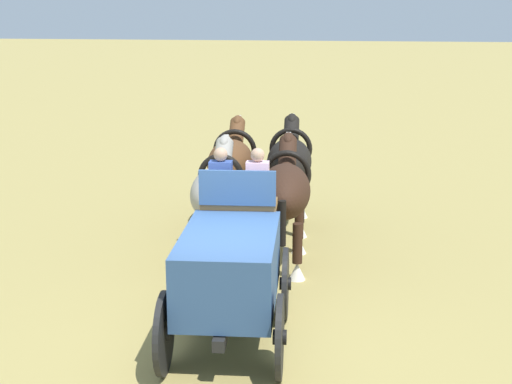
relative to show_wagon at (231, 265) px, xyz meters
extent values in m
plane|color=#9E8C4C|center=(-0.18, -0.02, -1.14)|extent=(220.00, 220.00, 0.00)
cube|color=#2D4C7A|center=(-0.18, -0.02, 0.03)|extent=(2.54, 1.55, 1.00)
cube|color=brown|center=(1.28, 0.12, 0.57)|extent=(0.67, 1.24, 0.12)
cube|color=#2D4C7A|center=(1.68, 0.16, -0.12)|extent=(0.34, 1.08, 0.60)
cube|color=#2D4C7A|center=(0.98, 0.09, 0.90)|extent=(0.17, 1.20, 0.55)
cube|color=black|center=(-0.18, -0.02, -0.57)|extent=(2.67, 0.41, 0.16)
cylinder|color=black|center=(0.72, 0.83, -0.57)|extent=(1.13, 0.18, 1.13)
cylinder|color=black|center=(0.72, 0.83, -0.57)|extent=(0.22, 0.20, 0.20)
cylinder|color=black|center=(0.86, -0.69, -0.57)|extent=(1.13, 0.18, 1.13)
cylinder|color=black|center=(0.86, -0.69, -0.57)|extent=(0.22, 0.20, 0.20)
cylinder|color=black|center=(-1.22, 0.65, -0.57)|extent=(1.13, 0.18, 1.13)
cylinder|color=black|center=(-1.22, 0.65, -0.57)|extent=(0.22, 0.20, 0.20)
cylinder|color=black|center=(-1.07, -0.87, -0.57)|extent=(1.13, 0.18, 1.13)
cylinder|color=black|center=(-1.07, -0.87, -0.57)|extent=(0.22, 0.20, 0.20)
cylinder|color=brown|center=(2.33, 0.22, -0.52)|extent=(2.60, 0.34, 0.10)
cube|color=#2D2D33|center=(1.37, 0.42, 0.71)|extent=(0.43, 0.36, 0.16)
cube|color=#334C99|center=(1.25, 0.41, 0.98)|extent=(0.27, 0.38, 0.55)
sphere|color=tan|center=(1.25, 0.41, 1.37)|extent=(0.22, 0.22, 0.22)
cube|color=#2D2D33|center=(1.43, -0.16, 0.71)|extent=(0.43, 0.36, 0.16)
cube|color=silver|center=(1.31, -0.17, 0.98)|extent=(0.27, 0.38, 0.55)
sphere|color=tan|center=(1.31, -0.17, 1.37)|extent=(0.22, 0.22, 0.22)
ellipsoid|color=#9E998E|center=(3.16, 0.95, 0.27)|extent=(2.04, 1.07, 0.89)
cylinder|color=#9E998E|center=(3.82, 1.25, -0.47)|extent=(0.18, 0.18, 0.72)
cone|color=silver|center=(3.82, 1.25, -0.98)|extent=(0.30, 0.30, 0.31)
cylinder|color=#9E998E|center=(3.87, 0.77, -0.47)|extent=(0.18, 0.18, 0.72)
cone|color=silver|center=(3.87, 0.77, -0.98)|extent=(0.30, 0.30, 0.31)
cylinder|color=#9E998E|center=(2.45, 1.13, -0.47)|extent=(0.18, 0.18, 0.72)
cone|color=silver|center=(2.45, 1.13, -0.98)|extent=(0.30, 0.30, 0.31)
cylinder|color=#9E998E|center=(2.50, 0.64, -0.47)|extent=(0.18, 0.18, 0.72)
cone|color=silver|center=(2.50, 0.64, -0.98)|extent=(0.30, 0.30, 0.31)
cylinder|color=#9E998E|center=(4.41, 1.06, 0.66)|extent=(0.97, 0.45, 0.81)
ellipsoid|color=#9E998E|center=(4.78, 1.10, 0.92)|extent=(0.62, 0.31, 0.32)
cube|color=silver|center=(5.06, 1.12, 0.92)|extent=(0.07, 0.11, 0.24)
torus|color=black|center=(4.04, 1.03, 0.37)|extent=(0.20, 0.93, 0.92)
cylinder|color=black|center=(2.13, 0.85, -0.03)|extent=(0.14, 0.14, 0.80)
ellipsoid|color=#331E14|center=(3.28, -0.35, 0.32)|extent=(2.20, 1.15, 0.96)
cylinder|color=#331E14|center=(3.99, -0.02, -0.46)|extent=(0.18, 0.18, 0.73)
cone|color=silver|center=(3.99, -0.02, -0.98)|extent=(0.30, 0.30, 0.31)
cylinder|color=#331E14|center=(4.04, -0.54, -0.46)|extent=(0.18, 0.18, 0.73)
cone|color=silver|center=(4.04, -0.54, -0.98)|extent=(0.30, 0.30, 0.31)
cylinder|color=#331E14|center=(2.52, -0.15, -0.46)|extent=(0.18, 0.18, 0.73)
cone|color=silver|center=(2.52, -0.15, -0.98)|extent=(0.30, 0.30, 0.31)
cylinder|color=#331E14|center=(2.57, -0.68, -0.46)|extent=(0.18, 0.18, 0.73)
cone|color=silver|center=(2.57, -0.68, -0.98)|extent=(0.30, 0.30, 0.31)
cylinder|color=#331E14|center=(4.60, -0.22, 0.72)|extent=(0.97, 0.45, 0.81)
ellipsoid|color=#331E14|center=(4.96, -0.19, 0.98)|extent=(0.62, 0.31, 0.32)
cube|color=silver|center=(5.24, -0.16, 0.98)|extent=(0.07, 0.11, 0.24)
torus|color=black|center=(4.23, -0.26, 0.42)|extent=(0.21, 0.99, 0.98)
cylinder|color=black|center=(2.18, -0.45, 0.02)|extent=(0.14, 0.14, 0.80)
ellipsoid|color=brown|center=(5.75, 1.19, 0.29)|extent=(2.18, 1.19, 1.00)
cylinder|color=brown|center=(6.46, 1.53, -0.49)|extent=(0.18, 0.18, 0.70)
cone|color=silver|center=(6.46, 1.53, -0.99)|extent=(0.30, 0.30, 0.30)
cylinder|color=brown|center=(6.51, 0.98, -0.49)|extent=(0.18, 0.18, 0.70)
cone|color=silver|center=(6.51, 0.98, -0.99)|extent=(0.30, 0.30, 0.30)
cylinder|color=brown|center=(4.99, 1.39, -0.49)|extent=(0.18, 0.18, 0.70)
cone|color=silver|center=(4.99, 1.39, -0.99)|extent=(0.30, 0.30, 0.30)
cylinder|color=brown|center=(5.04, 0.85, -0.49)|extent=(0.18, 0.18, 0.70)
cone|color=silver|center=(5.04, 0.85, -0.99)|extent=(0.30, 0.30, 0.30)
cylinder|color=brown|center=(7.06, 1.31, 0.70)|extent=(0.97, 0.45, 0.81)
ellipsoid|color=brown|center=(7.42, 1.34, 0.96)|extent=(0.62, 0.31, 0.32)
cube|color=silver|center=(7.70, 1.37, 0.96)|extent=(0.07, 0.11, 0.24)
torus|color=black|center=(6.69, 1.28, 0.39)|extent=(0.21, 1.03, 1.02)
cylinder|color=black|center=(4.65, 1.09, -0.01)|extent=(0.14, 0.14, 0.80)
ellipsoid|color=black|center=(5.87, -0.11, 0.35)|extent=(2.26, 1.17, 0.97)
cylinder|color=black|center=(6.60, 0.23, -0.44)|extent=(0.18, 0.18, 0.75)
cone|color=silver|center=(6.60, 0.23, -0.98)|extent=(0.30, 0.30, 0.32)
cylinder|color=black|center=(6.65, -0.30, -0.44)|extent=(0.18, 0.18, 0.75)
cone|color=silver|center=(6.65, -0.30, -0.98)|extent=(0.30, 0.30, 0.32)
cylinder|color=black|center=(5.09, 0.09, -0.44)|extent=(0.18, 0.18, 0.75)
cone|color=silver|center=(5.09, 0.09, -0.98)|extent=(0.30, 0.30, 0.32)
cylinder|color=black|center=(5.14, -0.44, -0.44)|extent=(0.18, 0.18, 0.75)
cone|color=silver|center=(5.14, -0.44, -0.98)|extent=(0.30, 0.30, 0.32)
cylinder|color=black|center=(7.21, 0.02, 0.75)|extent=(0.97, 0.45, 0.81)
ellipsoid|color=black|center=(7.58, 0.05, 1.01)|extent=(0.62, 0.31, 0.32)
cube|color=silver|center=(7.86, 0.08, 1.01)|extent=(0.07, 0.11, 0.24)
torus|color=black|center=(6.85, -0.02, 0.45)|extent=(0.21, 1.00, 1.00)
cylinder|color=black|center=(4.74, -0.21, 0.05)|extent=(0.14, 0.14, 0.80)
camera|label=1|loc=(-9.86, -2.06, 3.56)|focal=51.75mm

